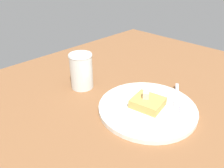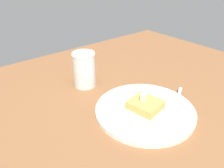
{
  "view_description": "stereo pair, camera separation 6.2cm",
  "coord_description": "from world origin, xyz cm",
  "views": [
    {
      "loc": [
        -40.79,
        -21.16,
        37.6
      ],
      "look_at": [
        -2.14,
        16.69,
        7.11
      ],
      "focal_mm": 35.0,
      "sensor_mm": 36.0,
      "label": 1
    },
    {
      "loc": [
        -36.21,
        -25.33,
        37.6
      ],
      "look_at": [
        -2.14,
        16.69,
        7.11
      ],
      "focal_mm": 35.0,
      "sensor_mm": 36.0,
      "label": 2
    }
  ],
  "objects": [
    {
      "name": "butter_pat_primary",
      "position": [
        -0.17,
        6.34,
        6.99
      ],
      "size": [
        2.35,
        2.31,
        1.76
      ],
      "primitive_type": "cube",
      "rotation": [
        0.0,
        0.0,
        0.62
      ],
      "color": "beige",
      "rests_on": "toast_slice_center"
    },
    {
      "name": "fork",
      "position": [
        8.14,
        1.43,
        4.06
      ],
      "size": [
        14.63,
        9.13,
        0.36
      ],
      "color": "silver",
      "rests_on": "plate"
    },
    {
      "name": "table_surface",
      "position": [
        0.0,
        0.0,
        1.3
      ],
      "size": [
        119.59,
        119.59,
        2.61
      ],
      "primitive_type": "cube",
      "color": "brown",
      "rests_on": "ground"
    },
    {
      "name": "toast_slice_center",
      "position": [
        -0.05,
        5.55,
        5.0
      ],
      "size": [
        8.43,
        8.91,
        2.23
      ],
      "primitive_type": "cube",
      "rotation": [
        0.0,
        0.0,
        0.18
      ],
      "color": "gold",
      "rests_on": "plate"
    },
    {
      "name": "syrup_jar",
      "position": [
        -4.23,
        27.82,
        7.88
      ],
      "size": [
        7.14,
        7.14,
        11.1
      ],
      "color": "#492109",
      "rests_on": "table_surface"
    },
    {
      "name": "plate",
      "position": [
        -0.05,
        5.55,
        3.34
      ],
      "size": [
        26.12,
        26.12,
        1.28
      ],
      "color": "white",
      "rests_on": "table_surface"
    }
  ]
}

